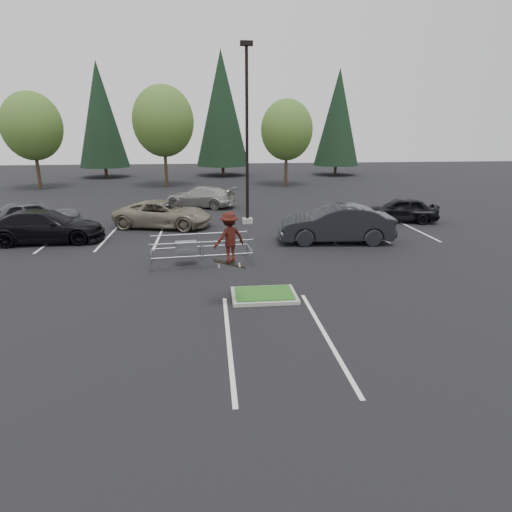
{
  "coord_description": "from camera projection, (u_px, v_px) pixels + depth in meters",
  "views": [
    {
      "loc": [
        -1.74,
        -13.5,
        5.51
      ],
      "look_at": [
        -0.11,
        1.5,
        1.03
      ],
      "focal_mm": 30.0,
      "sensor_mm": 36.0,
      "label": 1
    }
  ],
  "objects": [
    {
      "name": "car_r_charc",
      "position": [
        335.0,
        224.0,
        21.48
      ],
      "size": [
        5.86,
        2.49,
        1.88
      ],
      "primitive_type": "imported",
      "rotation": [
        0.0,
        0.0,
        4.62
      ],
      "color": "black",
      "rests_on": "ground"
    },
    {
      "name": "conif_c",
      "position": [
        338.0,
        118.0,
        51.75
      ],
      "size": [
        5.5,
        5.5,
        12.5
      ],
      "color": "#38281C",
      "rests_on": "ground"
    },
    {
      "name": "cart_corral",
      "position": [
        190.0,
        248.0,
        17.89
      ],
      "size": [
        4.35,
        1.91,
        1.2
      ],
      "rotation": [
        0.0,
        0.0,
        0.1
      ],
      "color": "gray",
      "rests_on": "ground"
    },
    {
      "name": "conif_a",
      "position": [
        100.0,
        115.0,
        49.26
      ],
      "size": [
        5.72,
        5.72,
        13.0
      ],
      "color": "#38281C",
      "rests_on": "ground"
    },
    {
      "name": "car_r_black",
      "position": [
        401.0,
        209.0,
        26.39
      ],
      "size": [
        4.76,
        2.96,
        1.51
      ],
      "primitive_type": "imported",
      "rotation": [
        0.0,
        0.0,
        4.43
      ],
      "color": "black",
      "rests_on": "ground"
    },
    {
      "name": "conif_b",
      "position": [
        222.0,
        109.0,
        50.97
      ],
      "size": [
        6.38,
        6.38,
        14.5
      ],
      "color": "#38281C",
      "rests_on": "ground"
    },
    {
      "name": "stall_lines",
      "position": [
        220.0,
        250.0,
        20.21
      ],
      "size": [
        22.62,
        17.6,
        0.01
      ],
      "color": "white",
      "rests_on": "ground"
    },
    {
      "name": "decid_a",
      "position": [
        32.0,
        128.0,
        39.78
      ],
      "size": [
        5.44,
        5.44,
        8.91
      ],
      "color": "#38281C",
      "rests_on": "ground"
    },
    {
      "name": "ground",
      "position": [
        264.0,
        297.0,
        14.61
      ],
      "size": [
        120.0,
        120.0,
        0.0
      ],
      "primitive_type": "plane",
      "color": "black",
      "rests_on": "ground"
    },
    {
      "name": "car_far_silver",
      "position": [
        201.0,
        197.0,
        31.31
      ],
      "size": [
        5.6,
        3.87,
        1.51
      ],
      "primitive_type": "imported",
      "rotation": [
        0.0,
        0.0,
        4.34
      ],
      "color": "#A0A09B",
      "rests_on": "ground"
    },
    {
      "name": "light_pole",
      "position": [
        247.0,
        146.0,
        24.8
      ],
      "size": [
        0.7,
        0.6,
        10.12
      ],
      "color": "#A3A198",
      "rests_on": "ground"
    },
    {
      "name": "skateboarder",
      "position": [
        229.0,
        238.0,
        13.11
      ],
      "size": [
        1.18,
        0.99,
        1.8
      ],
      "rotation": [
        0.0,
        0.0,
        3.62
      ],
      "color": "black",
      "rests_on": "ground"
    },
    {
      "name": "car_l_grey",
      "position": [
        33.0,
        215.0,
        24.12
      ],
      "size": [
        5.41,
        3.92,
        1.71
      ],
      "primitive_type": "imported",
      "rotation": [
        0.0,
        0.0,
        2.0
      ],
      "color": "#4C4E53",
      "rests_on": "ground"
    },
    {
      "name": "car_l_tan",
      "position": [
        163.0,
        214.0,
        24.89
      ],
      "size": [
        6.02,
        3.9,
        1.54
      ],
      "primitive_type": "imported",
      "rotation": [
        0.0,
        0.0,
        1.31
      ],
      "color": "gray",
      "rests_on": "ground"
    },
    {
      "name": "decid_c",
      "position": [
        286.0,
        132.0,
        42.16
      ],
      "size": [
        5.12,
        5.12,
        8.38
      ],
      "color": "#38281C",
      "rests_on": "ground"
    },
    {
      "name": "grass_median",
      "position": [
        264.0,
        295.0,
        14.59
      ],
      "size": [
        2.2,
        1.6,
        0.16
      ],
      "color": "#A3A198",
      "rests_on": "ground"
    },
    {
      "name": "decid_b",
      "position": [
        163.0,
        123.0,
        41.37
      ],
      "size": [
        5.89,
        5.89,
        9.64
      ],
      "color": "#38281C",
      "rests_on": "ground"
    },
    {
      "name": "car_l_black",
      "position": [
        46.0,
        226.0,
        21.5
      ],
      "size": [
        5.67,
        2.47,
        1.62
      ],
      "primitive_type": "imported",
      "rotation": [
        0.0,
        0.0,
        1.61
      ],
      "color": "black",
      "rests_on": "ground"
    }
  ]
}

